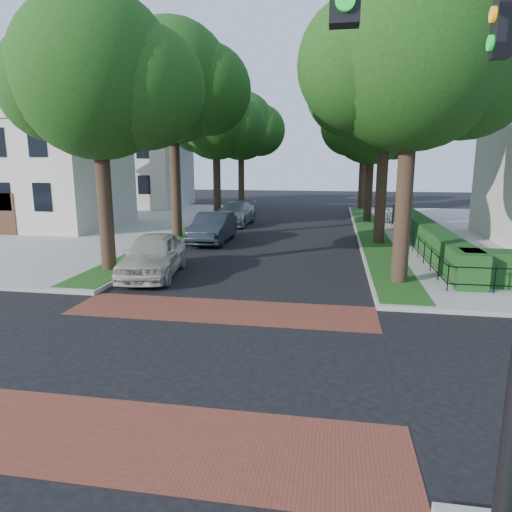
# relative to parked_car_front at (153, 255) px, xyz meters

# --- Properties ---
(ground) EXTENTS (120.00, 120.00, 0.00)m
(ground) POSITION_rel_parked_car_front_xyz_m (3.60, -6.87, -0.82)
(ground) COLOR black
(ground) RESTS_ON ground
(sidewalk_nw) EXTENTS (30.00, 30.00, 0.15)m
(sidewalk_nw) POSITION_rel_parked_car_front_xyz_m (-15.90, 12.13, -0.75)
(sidewalk_nw) COLOR gray
(sidewalk_nw) RESTS_ON ground
(crosswalk_far) EXTENTS (9.00, 2.20, 0.01)m
(crosswalk_far) POSITION_rel_parked_car_front_xyz_m (3.60, -3.67, -0.82)
(crosswalk_far) COLOR brown
(crosswalk_far) RESTS_ON ground
(crosswalk_near) EXTENTS (9.00, 2.20, 0.01)m
(crosswalk_near) POSITION_rel_parked_car_front_xyz_m (3.60, -10.07, -0.82)
(crosswalk_near) COLOR brown
(crosswalk_near) RESTS_ON ground
(grass_strip_ne) EXTENTS (1.60, 29.80, 0.02)m
(grass_strip_ne) POSITION_rel_parked_car_front_xyz_m (9.00, 12.23, -0.66)
(grass_strip_ne) COLOR #164814
(grass_strip_ne) RESTS_ON sidewalk_ne
(grass_strip_nw) EXTENTS (1.60, 29.80, 0.02)m
(grass_strip_nw) POSITION_rel_parked_car_front_xyz_m (-1.80, 12.23, -0.66)
(grass_strip_nw) COLOR #164814
(grass_strip_nw) RESTS_ON sidewalk_nw
(tree_right_near) EXTENTS (7.75, 6.67, 10.66)m
(tree_right_near) POSITION_rel_parked_car_front_xyz_m (9.20, 0.36, 6.80)
(tree_right_near) COLOR black
(tree_right_near) RESTS_ON sidewalk_ne
(tree_right_mid) EXTENTS (8.25, 7.09, 11.22)m
(tree_right_mid) POSITION_rel_parked_car_front_xyz_m (9.21, 8.38, 7.16)
(tree_right_mid) COLOR black
(tree_right_mid) RESTS_ON sidewalk_ne
(tree_right_far) EXTENTS (7.25, 6.23, 9.74)m
(tree_right_far) POSITION_rel_parked_car_front_xyz_m (9.20, 17.35, 6.08)
(tree_right_far) COLOR black
(tree_right_far) RESTS_ON sidewalk_ne
(tree_right_back) EXTENTS (7.50, 6.45, 10.20)m
(tree_right_back) POSITION_rel_parked_car_front_xyz_m (9.20, 26.36, 6.44)
(tree_right_back) COLOR black
(tree_right_back) RESTS_ON sidewalk_ne
(tree_left_near) EXTENTS (7.50, 6.45, 10.20)m
(tree_left_near) POSITION_rel_parked_car_front_xyz_m (-1.80, 0.36, 6.44)
(tree_left_near) COLOR black
(tree_left_near) RESTS_ON sidewalk_nw
(tree_left_mid) EXTENTS (8.00, 6.88, 11.48)m
(tree_left_mid) POSITION_rel_parked_car_front_xyz_m (-1.79, 8.37, 7.52)
(tree_left_mid) COLOR black
(tree_left_mid) RESTS_ON sidewalk_nw
(tree_left_far) EXTENTS (7.00, 6.02, 9.86)m
(tree_left_far) POSITION_rel_parked_car_front_xyz_m (-1.80, 17.34, 6.30)
(tree_left_far) COLOR black
(tree_left_far) RESTS_ON sidewalk_nw
(tree_left_back) EXTENTS (7.75, 6.66, 10.44)m
(tree_left_back) POSITION_rel_parked_car_front_xyz_m (-1.80, 26.36, 6.59)
(tree_left_back) COLOR black
(tree_left_back) RESTS_ON sidewalk_nw
(hedge_main_road) EXTENTS (1.00, 18.00, 1.20)m
(hedge_main_road) POSITION_rel_parked_car_front_xyz_m (11.30, 8.13, -0.07)
(hedge_main_road) COLOR #173B14
(hedge_main_road) RESTS_ON sidewalk_ne
(fence_main_road) EXTENTS (0.06, 18.00, 0.90)m
(fence_main_road) POSITION_rel_parked_car_front_xyz_m (10.50, 8.13, -0.22)
(fence_main_road) COLOR black
(fence_main_road) RESTS_ON sidewalk_ne
(house_left_near) EXTENTS (10.00, 9.00, 10.14)m
(house_left_near) POSITION_rel_parked_car_front_xyz_m (-11.89, 11.12, 4.22)
(house_left_near) COLOR beige
(house_left_near) RESTS_ON sidewalk_nw
(house_left_far) EXTENTS (10.00, 9.00, 10.14)m
(house_left_far) POSITION_rel_parked_car_front_xyz_m (-11.89, 25.12, 4.22)
(house_left_far) COLOR beige
(house_left_far) RESTS_ON sidewalk_nw
(parked_car_front) EXTENTS (2.62, 5.06, 1.65)m
(parked_car_front) POSITION_rel_parked_car_front_xyz_m (0.00, 0.00, 0.00)
(parked_car_front) COLOR beige
(parked_car_front) RESTS_ON ground
(parked_car_middle) EXTENTS (1.82, 4.99, 1.63)m
(parked_car_middle) POSITION_rel_parked_car_front_xyz_m (0.33, 7.59, -0.01)
(parked_car_middle) COLOR black
(parked_car_middle) RESTS_ON ground
(parked_car_rear) EXTENTS (2.34, 5.42, 1.55)m
(parked_car_rear) POSITION_rel_parked_car_front_xyz_m (0.00, 14.64, -0.05)
(parked_car_rear) COLOR gray
(parked_car_rear) RESTS_ON ground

